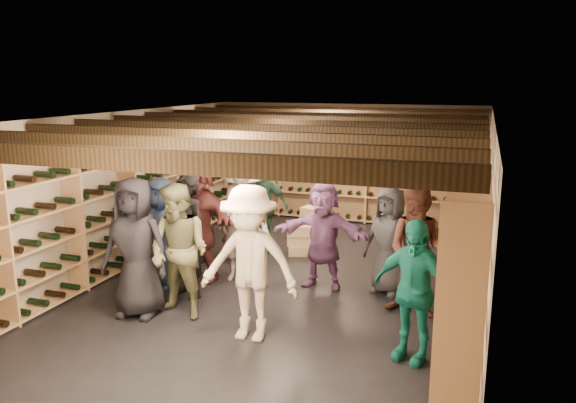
{
  "coord_description": "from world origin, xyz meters",
  "views": [
    {
      "loc": [
        2.63,
        -7.31,
        2.89
      ],
      "look_at": [
        0.02,
        0.2,
        1.15
      ],
      "focal_mm": 35.0,
      "sensor_mm": 36.0,
      "label": 1
    }
  ],
  "objects_px": {
    "person_2": "(179,252)",
    "person_4": "(413,290)",
    "person_6": "(162,233)",
    "crate_loose": "(313,231)",
    "crate_stack_left": "(316,226)",
    "person_3": "(250,264)",
    "person_9": "(244,217)",
    "person_8": "(419,252)",
    "person_12": "(390,241)",
    "crate_stack_right": "(303,239)",
    "person_5": "(197,217)",
    "person_0": "(136,248)",
    "person_10": "(262,205)",
    "person_11": "(323,235)",
    "person_1": "(188,236)",
    "person_7": "(242,222)"
  },
  "relations": [
    {
      "from": "person_2",
      "to": "person_4",
      "type": "height_order",
      "value": "person_2"
    },
    {
      "from": "person_2",
      "to": "person_6",
      "type": "height_order",
      "value": "person_2"
    },
    {
      "from": "crate_loose",
      "to": "person_4",
      "type": "height_order",
      "value": "person_4"
    },
    {
      "from": "crate_stack_left",
      "to": "person_3",
      "type": "relative_size",
      "value": 0.38
    },
    {
      "from": "person_4",
      "to": "person_9",
      "type": "bearing_deg",
      "value": 162.71
    },
    {
      "from": "person_8",
      "to": "person_12",
      "type": "bearing_deg",
      "value": 131.13
    },
    {
      "from": "crate_stack_right",
      "to": "person_12",
      "type": "height_order",
      "value": "person_12"
    },
    {
      "from": "person_2",
      "to": "person_5",
      "type": "distance_m",
      "value": 1.4
    },
    {
      "from": "crate_stack_left",
      "to": "person_6",
      "type": "relative_size",
      "value": 0.43
    },
    {
      "from": "person_0",
      "to": "person_10",
      "type": "bearing_deg",
      "value": 74.95
    },
    {
      "from": "crate_stack_right",
      "to": "person_10",
      "type": "relative_size",
      "value": 0.36
    },
    {
      "from": "person_10",
      "to": "person_4",
      "type": "bearing_deg",
      "value": -45.05
    },
    {
      "from": "crate_stack_left",
      "to": "crate_loose",
      "type": "relative_size",
      "value": 1.36
    },
    {
      "from": "person_2",
      "to": "person_8",
      "type": "xyz_separation_m",
      "value": [
        2.74,
        1.02,
        -0.02
      ]
    },
    {
      "from": "crate_stack_left",
      "to": "person_0",
      "type": "relative_size",
      "value": 0.39
    },
    {
      "from": "person_4",
      "to": "person_9",
      "type": "xyz_separation_m",
      "value": [
        -2.84,
        2.15,
        0.04
      ]
    },
    {
      "from": "crate_stack_left",
      "to": "person_11",
      "type": "bearing_deg",
      "value": -70.82
    },
    {
      "from": "person_2",
      "to": "person_6",
      "type": "bearing_deg",
      "value": 140.36
    },
    {
      "from": "person_0",
      "to": "person_4",
      "type": "bearing_deg",
      "value": -7.03
    },
    {
      "from": "person_1",
      "to": "person_6",
      "type": "distance_m",
      "value": 0.56
    },
    {
      "from": "crate_stack_right",
      "to": "person_6",
      "type": "bearing_deg",
      "value": -124.37
    },
    {
      "from": "person_12",
      "to": "person_5",
      "type": "bearing_deg",
      "value": -151.75
    },
    {
      "from": "person_0",
      "to": "person_6",
      "type": "bearing_deg",
      "value": 96.95
    },
    {
      "from": "person_6",
      "to": "person_7",
      "type": "xyz_separation_m",
      "value": [
        0.95,
        0.6,
        0.08
      ]
    },
    {
      "from": "crate_loose",
      "to": "person_11",
      "type": "distance_m",
      "value": 2.72
    },
    {
      "from": "person_12",
      "to": "crate_stack_left",
      "type": "bearing_deg",
      "value": 151.78
    },
    {
      "from": "person_9",
      "to": "person_7",
      "type": "bearing_deg",
      "value": -49.99
    },
    {
      "from": "person_4",
      "to": "person_8",
      "type": "distance_m",
      "value": 1.18
    },
    {
      "from": "person_1",
      "to": "person_9",
      "type": "height_order",
      "value": "person_1"
    },
    {
      "from": "crate_loose",
      "to": "crate_stack_right",
      "type": "bearing_deg",
      "value": -81.25
    },
    {
      "from": "person_2",
      "to": "person_7",
      "type": "distance_m",
      "value": 1.47
    },
    {
      "from": "crate_loose",
      "to": "crate_stack_left",
      "type": "bearing_deg",
      "value": -68.41
    },
    {
      "from": "crate_stack_left",
      "to": "person_9",
      "type": "bearing_deg",
      "value": -115.09
    },
    {
      "from": "crate_stack_right",
      "to": "person_8",
      "type": "height_order",
      "value": "person_8"
    },
    {
      "from": "person_5",
      "to": "person_9",
      "type": "xyz_separation_m",
      "value": [
        0.45,
        0.67,
        -0.12
      ]
    },
    {
      "from": "crate_stack_left",
      "to": "person_7",
      "type": "xyz_separation_m",
      "value": [
        -0.51,
        -2.06,
        0.53
      ]
    },
    {
      "from": "person_9",
      "to": "person_3",
      "type": "bearing_deg",
      "value": -45.67
    },
    {
      "from": "person_9",
      "to": "person_10",
      "type": "distance_m",
      "value": 0.9
    },
    {
      "from": "person_2",
      "to": "person_4",
      "type": "relative_size",
      "value": 1.1
    },
    {
      "from": "person_3",
      "to": "person_12",
      "type": "bearing_deg",
      "value": 55.5
    },
    {
      "from": "crate_stack_right",
      "to": "crate_stack_left",
      "type": "bearing_deg",
      "value": 85.87
    },
    {
      "from": "person_0",
      "to": "person_11",
      "type": "relative_size",
      "value": 1.16
    },
    {
      "from": "person_3",
      "to": "person_4",
      "type": "relative_size",
      "value": 1.16
    },
    {
      "from": "person_7",
      "to": "person_9",
      "type": "relative_size",
      "value": 1.08
    },
    {
      "from": "crate_stack_left",
      "to": "crate_loose",
      "type": "height_order",
      "value": "crate_stack_left"
    },
    {
      "from": "person_8",
      "to": "person_0",
      "type": "bearing_deg",
      "value": -155.0
    },
    {
      "from": "person_0",
      "to": "person_6",
      "type": "distance_m",
      "value": 1.0
    },
    {
      "from": "person_5",
      "to": "person_9",
      "type": "relative_size",
      "value": 1.15
    },
    {
      "from": "person_10",
      "to": "person_2",
      "type": "bearing_deg",
      "value": -87.09
    },
    {
      "from": "person_3",
      "to": "person_10",
      "type": "height_order",
      "value": "person_3"
    }
  ]
}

